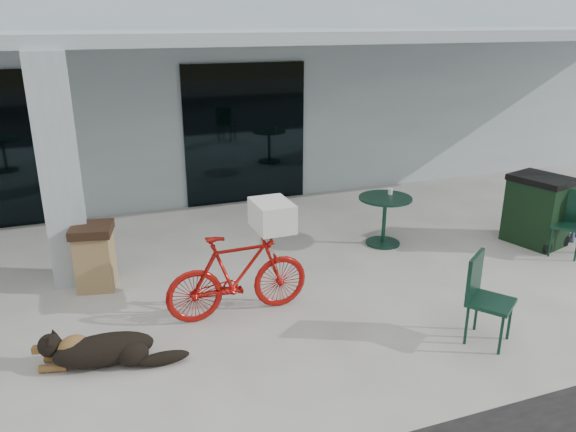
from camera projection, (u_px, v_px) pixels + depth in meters
name	position (u px, v px, depth m)	size (l,w,h in m)	color
ground	(217.00, 344.00, 6.35)	(80.00, 80.00, 0.00)	beige
building	(129.00, 74.00, 13.12)	(22.00, 7.00, 4.50)	#AFBEC6
storefront_glass_right	(245.00, 134.00, 10.89)	(2.40, 0.06, 2.70)	black
column	(60.00, 173.00, 7.38)	(0.50, 0.50, 3.12)	#AFBEC6
overhang	(153.00, 37.00, 8.47)	(22.00, 2.80, 0.18)	#AFBEC6
bicycle	(238.00, 275.00, 6.83)	(0.50, 1.79, 1.07)	#A4110D
laundry_basket	(272.00, 215.00, 6.75)	(0.58, 0.43, 0.35)	white
dog	(104.00, 348.00, 5.92)	(1.19, 0.40, 0.40)	black
cafe_table_far	(384.00, 221.00, 9.04)	(0.85, 0.85, 0.80)	#123427
cafe_chair_far_a	(491.00, 301.00, 6.24)	(0.46, 0.51, 1.03)	#123427
cafe_chair_far_b	(567.00, 224.00, 8.59)	(0.45, 0.50, 1.00)	#123427
cup_on_table	(390.00, 191.00, 9.04)	(0.07, 0.07, 0.10)	white
trash_receptacle	(95.00, 257.00, 7.55)	(0.53, 0.53, 0.90)	#94774C
wheeled_bin	(538.00, 210.00, 9.04)	(0.69, 0.88, 1.13)	black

